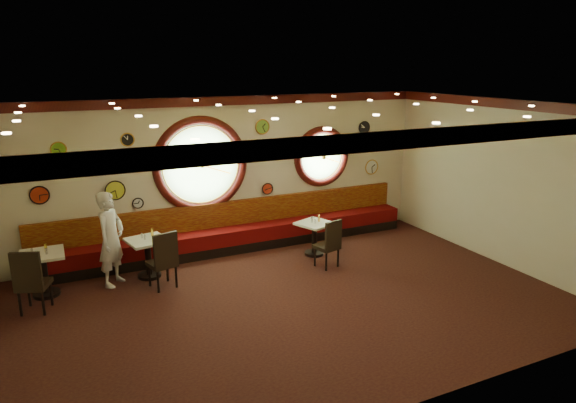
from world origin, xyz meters
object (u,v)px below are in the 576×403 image
object	(u,v)px
table_c	(314,234)
condiment_a_bottle	(46,248)
table_a	(44,269)
condiment_c_bottle	(319,218)
condiment_b_pepper	(145,237)
waiter	(111,239)
chair_c	(330,241)
condiment_b_salt	(142,236)
chair_b	(164,257)
condiment_c_pepper	(315,221)
condiment_c_salt	(312,220)
table_b	(148,253)
condiment_a_salt	(32,252)
condiment_a_pepper	(46,251)
chair_a	(30,278)
condiment_b_bottle	(152,232)

from	to	relation	value
table_c	condiment_a_bottle	bearing A→B (deg)	176.64
table_a	condiment_c_bottle	bearing A→B (deg)	-2.74
condiment_b_pepper	waiter	world-z (taller)	waiter
chair_c	condiment_b_salt	xyz separation A→B (m)	(-3.31, 1.16, 0.23)
chair_b	condiment_c_pepper	world-z (taller)	chair_b
condiment_c_salt	condiment_c_bottle	bearing A→B (deg)	-5.06
table_b	condiment_a_salt	distance (m)	1.91
condiment_c_salt	condiment_c_bottle	size ratio (longest dim) A/B	0.83
table_c	condiment_b_pepper	bearing A→B (deg)	174.80
condiment_b_salt	condiment_a_bottle	size ratio (longest dim) A/B	0.67
condiment_a_pepper	condiment_c_pepper	world-z (taller)	condiment_a_pepper
condiment_b_salt	condiment_b_pepper	xyz separation A→B (m)	(0.04, -0.10, -0.00)
table_a	condiment_b_salt	world-z (taller)	condiment_b_salt
chair_b	waiter	distance (m)	1.01
waiter	chair_a	bearing A→B (deg)	154.14
table_a	condiment_b_pepper	world-z (taller)	condiment_b_pepper
table_b	condiment_b_salt	bearing A→B (deg)	124.57
condiment_a_bottle	chair_a	bearing A→B (deg)	-111.12
table_a	condiment_c_pepper	world-z (taller)	condiment_c_pepper
table_b	condiment_a_bottle	distance (m)	1.71
table_c	condiment_b_salt	world-z (taller)	condiment_b_salt
chair_a	condiment_c_salt	xyz separation A→B (m)	(5.19, 0.41, 0.14)
chair_a	condiment_c_pepper	size ratio (longest dim) A/B	7.02
chair_a	waiter	size ratio (longest dim) A/B	0.39
condiment_a_pepper	condiment_b_pepper	xyz separation A→B (m)	(1.63, 0.13, -0.04)
condiment_b_pepper	condiment_a_bottle	xyz separation A→B (m)	(-1.63, -0.01, 0.06)
table_a	condiment_c_bottle	distance (m)	5.18
chair_c	waiter	world-z (taller)	waiter
table_a	condiment_c_pepper	size ratio (longest dim) A/B	8.16
chair_c	waiter	xyz separation A→B (m)	(-3.86, 1.00, 0.30)
condiment_c_bottle	table_c	bearing A→B (deg)	-170.29
condiment_c_salt	condiment_b_pepper	xyz separation A→B (m)	(-3.30, 0.27, 0.03)
table_a	waiter	bearing A→B (deg)	-0.70
condiment_c_pepper	waiter	xyz separation A→B (m)	(-3.91, 0.31, 0.11)
condiment_a_pepper	condiment_c_bottle	xyz separation A→B (m)	(5.08, -0.16, -0.05)
chair_c	condiment_a_pepper	world-z (taller)	chair_c
chair_a	condiment_a_pepper	size ratio (longest dim) A/B	6.28
condiment_b_salt	condiment_a_pepper	xyz separation A→B (m)	(-1.59, -0.23, 0.03)
condiment_b_salt	condiment_b_bottle	size ratio (longest dim) A/B	0.60
table_b	condiment_b_pepper	bearing A→B (deg)	-179.39
chair_b	condiment_c_pepper	distance (m)	3.15
condiment_a_pepper	condiment_a_bottle	world-z (taller)	condiment_a_bottle
chair_c	condiment_a_pepper	distance (m)	5.00
table_a	condiment_c_salt	xyz separation A→B (m)	(5.01, -0.23, 0.27)
chair_b	condiment_a_bottle	size ratio (longest dim) A/B	4.53
condiment_c_pepper	condiment_c_bottle	bearing A→B (deg)	30.14
table_a	condiment_a_pepper	world-z (taller)	condiment_a_pepper
condiment_a_pepper	chair_c	bearing A→B (deg)	-10.73
table_b	condiment_a_salt	xyz separation A→B (m)	(-1.88, -0.04, 0.35)
table_c	condiment_b_pepper	size ratio (longest dim) A/B	9.09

